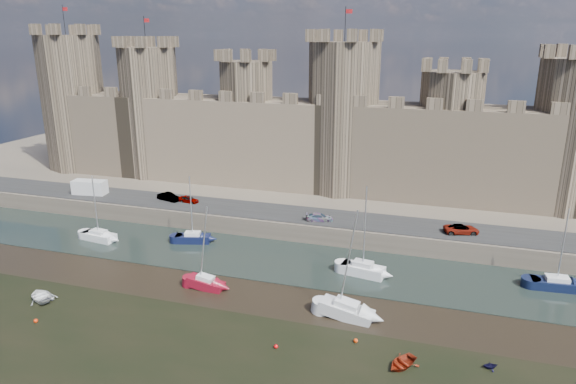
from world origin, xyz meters
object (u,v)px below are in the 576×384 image
object	(u,v)px
sailboat_0	(99,235)
sailboat_5	(347,310)
car_0	(189,199)
van	(90,187)
car_1	(169,197)
sailboat_3	(557,283)
sailboat_1	(193,237)
car_3	(461,229)
car_2	(319,217)
sailboat_2	(363,269)
sailboat_4	(206,282)

from	to	relation	value
sailboat_0	sailboat_5	xyz separation A→B (m)	(35.53, -9.52, 0.07)
car_0	van	bearing A→B (deg)	102.35
car_1	sailboat_5	xyz separation A→B (m)	(31.29, -20.88, -2.32)
sailboat_3	car_1	bearing A→B (deg)	166.40
car_0	sailboat_1	bearing A→B (deg)	-140.08
sailboat_1	sailboat_3	distance (m)	43.74
car_3	sailboat_1	world-z (taller)	sailboat_1
sailboat_0	sailboat_5	world-z (taller)	sailboat_5
car_2	sailboat_2	world-z (taller)	sailboat_2
car_1	car_2	bearing A→B (deg)	-79.41
car_1	sailboat_0	distance (m)	12.36
sailboat_0	van	bearing A→B (deg)	138.04
van	sailboat_0	size ratio (longest dim) A/B	0.58
car_1	van	world-z (taller)	van
van	sailboat_4	xyz separation A→B (m)	(28.94, -18.76, -2.92)
sailboat_0	sailboat_4	xyz separation A→B (m)	(19.74, -8.13, -0.02)
car_1	sailboat_5	size ratio (longest dim) A/B	0.33
car_3	sailboat_0	bearing A→B (deg)	87.27
car_2	car_3	world-z (taller)	car_3
car_0	sailboat_5	xyz separation A→B (m)	(28.01, -20.95, -2.24)
van	sailboat_4	world-z (taller)	sailboat_4
car_0	sailboat_3	distance (m)	49.43
sailboat_2	car_1	bearing A→B (deg)	169.40
van	sailboat_1	size ratio (longest dim) A/B	0.57
car_3	sailboat_4	xyz separation A→B (m)	(-26.48, -18.47, -2.39)
sailboat_0	sailboat_4	world-z (taller)	sailboat_4
car_1	car_3	size ratio (longest dim) A/B	0.86
car_2	car_1	bearing A→B (deg)	70.63
sailboat_5	sailboat_2	bearing A→B (deg)	96.48
sailboat_5	car_2	bearing A→B (deg)	118.09
car_0	van	xyz separation A→B (m)	(-16.72, -0.81, 0.60)
sailboat_5	sailboat_1	bearing A→B (deg)	158.09
car_2	sailboat_5	size ratio (longest dim) A/B	0.32
car_1	van	bearing A→B (deg)	108.13
car_2	sailboat_0	xyz separation A→B (m)	(-28.05, -9.54, -2.30)
car_2	sailboat_3	world-z (taller)	sailboat_3
sailboat_2	car_2	bearing A→B (deg)	137.61
sailboat_1	car_1	bearing A→B (deg)	119.47
sailboat_5	sailboat_3	bearing A→B (deg)	37.74
sailboat_1	sailboat_2	size ratio (longest dim) A/B	0.86
van	sailboat_3	xyz separation A→B (m)	(65.36, -7.71, -2.90)
car_0	sailboat_4	bearing A→B (deg)	-138.43
sailboat_0	sailboat_2	size ratio (longest dim) A/B	0.85
sailboat_4	sailboat_5	size ratio (longest dim) A/B	0.85
sailboat_1	van	bearing A→B (deg)	145.60
van	sailboat_5	distance (m)	49.14
car_0	van	size ratio (longest dim) A/B	0.61
car_1	car_2	world-z (taller)	car_1
car_0	car_1	world-z (taller)	car_1
van	sailboat_4	distance (m)	34.61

